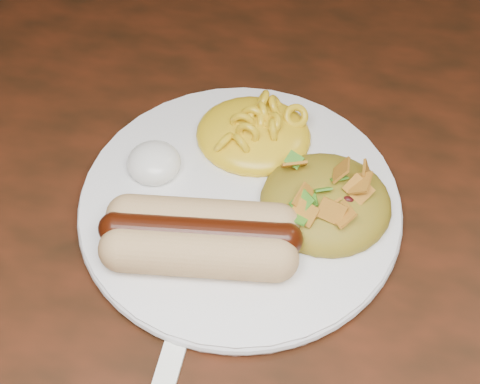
# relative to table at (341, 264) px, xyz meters

# --- Properties ---
(table) EXTENTS (1.60, 0.90, 0.75)m
(table) POSITION_rel_table_xyz_m (0.00, 0.00, 0.00)
(table) COLOR #451A0C
(table) RESTS_ON floor
(plate) EXTENTS (0.31, 0.31, 0.01)m
(plate) POSITION_rel_table_xyz_m (-0.08, -0.03, 0.10)
(plate) COLOR white
(plate) RESTS_ON table
(hotdog) EXTENTS (0.12, 0.08, 0.03)m
(hotdog) POSITION_rel_table_xyz_m (-0.10, -0.08, 0.12)
(hotdog) COLOR #D9AD7C
(hotdog) RESTS_ON plate
(mac_and_cheese) EXTENTS (0.10, 0.09, 0.03)m
(mac_and_cheese) POSITION_rel_table_xyz_m (-0.09, 0.03, 0.12)
(mac_and_cheese) COLOR yellow
(mac_and_cheese) RESTS_ON plate
(sour_cream) EXTENTS (0.05, 0.05, 0.02)m
(sour_cream) POSITION_rel_table_xyz_m (-0.15, -0.02, 0.12)
(sour_cream) COLOR white
(sour_cream) RESTS_ON plate
(taco_salad) EXTENTS (0.10, 0.09, 0.04)m
(taco_salad) POSITION_rel_table_xyz_m (-0.02, -0.02, 0.12)
(taco_salad) COLOR #BD680B
(taco_salad) RESTS_ON plate
(fork) EXTENTS (0.02, 0.12, 0.00)m
(fork) POSITION_rel_table_xyz_m (-0.10, -0.14, 0.09)
(fork) COLOR white
(fork) RESTS_ON table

